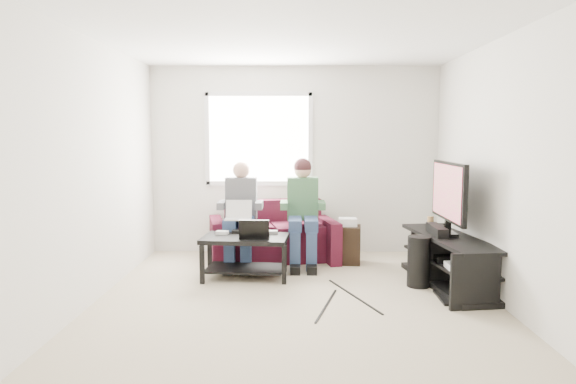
{
  "coord_description": "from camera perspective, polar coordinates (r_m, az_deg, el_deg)",
  "views": [
    {
      "loc": [
        -0.03,
        -4.94,
        1.65
      ],
      "look_at": [
        -0.08,
        0.6,
        1.04
      ],
      "focal_mm": 32.0,
      "sensor_mm": 36.0,
      "label": 1
    }
  ],
  "objects": [
    {
      "name": "person_right",
      "position": [
        6.57,
        1.65,
        -1.37
      ],
      "size": [
        0.4,
        0.71,
        1.36
      ],
      "color": "navy",
      "rests_on": "sofa"
    },
    {
      "name": "tv",
      "position": [
        5.94,
        17.43,
        -0.17
      ],
      "size": [
        0.12,
        1.1,
        0.81
      ],
      "color": "black",
      "rests_on": "tv_stand"
    },
    {
      "name": "drink_cup",
      "position": [
        6.48,
        15.55,
        -3.15
      ],
      "size": [
        0.08,
        0.08,
        0.12
      ],
      "primitive_type": "cylinder",
      "color": "#A17945",
      "rests_on": "tv_stand"
    },
    {
      "name": "controller_a",
      "position": [
        6.12,
        -7.32,
        -4.5
      ],
      "size": [
        0.15,
        0.11,
        0.04
      ],
      "primitive_type": "cube",
      "rotation": [
        0.0,
        0.0,
        -0.16
      ],
      "color": "silver",
      "rests_on": "coffee_table"
    },
    {
      "name": "subwoofer",
      "position": [
        5.83,
        14.32,
        -7.49
      ],
      "size": [
        0.24,
        0.24,
        0.56
      ],
      "primitive_type": "cylinder",
      "color": "black",
      "rests_on": "floor"
    },
    {
      "name": "console_grey",
      "position": [
        6.23,
        16.71,
        -6.18
      ],
      "size": [
        0.34,
        0.26,
        0.08
      ],
      "primitive_type": "cube",
      "color": "gray",
      "rests_on": "tv_stand"
    },
    {
      "name": "wall_back",
      "position": [
        7.2,
        0.74,
        3.53
      ],
      "size": [
        4.5,
        0.0,
        4.5
      ],
      "primitive_type": "plane",
      "rotation": [
        1.57,
        0.0,
        0.0
      ],
      "color": "silver",
      "rests_on": "floor"
    },
    {
      "name": "end_table",
      "position": [
        6.71,
        6.63,
        -5.65
      ],
      "size": [
        0.33,
        0.33,
        0.59
      ],
      "color": "black",
      "rests_on": "floor"
    },
    {
      "name": "sofa",
      "position": [
        6.89,
        -1.74,
        -5.05
      ],
      "size": [
        1.8,
        1.03,
        0.77
      ],
      "color": "#4A1223",
      "rests_on": "floor"
    },
    {
      "name": "console_white",
      "position": [
        5.59,
        18.72,
        -7.8
      ],
      "size": [
        0.3,
        0.22,
        0.06
      ],
      "primitive_type": "cube",
      "color": "silver",
      "rests_on": "tv_stand"
    },
    {
      "name": "person_left",
      "position": [
        6.59,
        -5.32,
        -1.9
      ],
      "size": [
        0.4,
        0.7,
        1.31
      ],
      "color": "navy",
      "rests_on": "sofa"
    },
    {
      "name": "laptop_black",
      "position": [
        5.87,
        -3.71,
        -3.94
      ],
      "size": [
        0.36,
        0.28,
        0.24
      ],
      "primitive_type": null,
      "rotation": [
        0.0,
        0.0,
        -0.11
      ],
      "color": "black",
      "rests_on": "coffee_table"
    },
    {
      "name": "coffee_table",
      "position": [
        6.0,
        -4.79,
        -6.11
      ],
      "size": [
        1.02,
        0.68,
        0.49
      ],
      "color": "black",
      "rests_on": "floor"
    },
    {
      "name": "wall_right",
      "position": [
        5.35,
        22.82,
        2.08
      ],
      "size": [
        0.0,
        4.5,
        4.5
      ],
      "primitive_type": "plane",
      "rotation": [
        1.57,
        0.0,
        -1.57
      ],
      "color": "silver",
      "rests_on": "floor"
    },
    {
      "name": "console_black",
      "position": [
        5.91,
        17.66,
        -6.94
      ],
      "size": [
        0.38,
        0.3,
        0.07
      ],
      "primitive_type": "cube",
      "color": "black",
      "rests_on": "tv_stand"
    },
    {
      "name": "floor",
      "position": [
        5.21,
        0.84,
        -12.16
      ],
      "size": [
        4.5,
        4.5,
        0.0
      ],
      "primitive_type": "plane",
      "color": "#B3A48B",
      "rests_on": "ground"
    },
    {
      "name": "keyboard_floor",
      "position": [
        5.55,
        17.15,
        -11.13
      ],
      "size": [
        0.17,
        0.48,
        0.03
      ],
      "primitive_type": "cube",
      "rotation": [
        0.0,
        0.0,
        -0.03
      ],
      "color": "black",
      "rests_on": "floor"
    },
    {
      "name": "wall_left",
      "position": [
        5.33,
        -21.2,
        2.12
      ],
      "size": [
        0.0,
        4.5,
        4.5
      ],
      "primitive_type": "plane",
      "rotation": [
        1.57,
        0.0,
        1.57
      ],
      "color": "silver",
      "rests_on": "floor"
    },
    {
      "name": "soundbar",
      "position": [
        5.96,
        16.22,
        -4.08
      ],
      "size": [
        0.12,
        0.5,
        0.1
      ],
      "primitive_type": "cube",
      "color": "black",
      "rests_on": "tv_stand"
    },
    {
      "name": "window",
      "position": [
        7.19,
        -3.27,
        5.91
      ],
      "size": [
        1.48,
        0.04,
        1.28
      ],
      "color": "white",
      "rests_on": "wall_back"
    },
    {
      "name": "wall_front",
      "position": [
        2.71,
        1.2,
        -1.09
      ],
      "size": [
        4.5,
        0.0,
        4.5
      ],
      "primitive_type": "plane",
      "rotation": [
        -1.57,
        0.0,
        0.0
      ],
      "color": "silver",
      "rests_on": "floor"
    },
    {
      "name": "tv_stand",
      "position": [
        5.97,
        17.49,
        -7.58
      ],
      "size": [
        0.72,
        1.72,
        0.55
      ],
      "color": "black",
      "rests_on": "floor"
    },
    {
      "name": "ceiling",
      "position": [
        5.03,
        0.89,
        17.21
      ],
      "size": [
        4.5,
        4.5,
        0.0
      ],
      "primitive_type": "plane",
      "rotation": [
        3.14,
        0.0,
        0.0
      ],
      "color": "white",
      "rests_on": "wall_back"
    },
    {
      "name": "laptop_silver",
      "position": [
        6.34,
        -5.56,
        -2.51
      ],
      "size": [
        0.39,
        0.35,
        0.24
      ],
      "primitive_type": null,
      "rotation": [
        0.0,
        0.0,
        0.51
      ],
      "color": "silver",
      "rests_on": "person_left"
    },
    {
      "name": "controller_b",
      "position": [
        6.16,
        -5.58,
        -4.41
      ],
      "size": [
        0.15,
        0.1,
        0.04
      ],
      "primitive_type": "cube",
      "rotation": [
        0.0,
        0.0,
        -0.09
      ],
      "color": "black",
      "rests_on": "coffee_table"
    },
    {
      "name": "controller_c",
      "position": [
        6.1,
        -1.86,
        -4.49
      ],
      "size": [
        0.15,
        0.1,
        0.04
      ],
      "primitive_type": "cube",
      "rotation": [
        0.0,
        0.0,
        -0.09
      ],
      "color": "gray",
      "rests_on": "coffee_table"
    }
  ]
}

